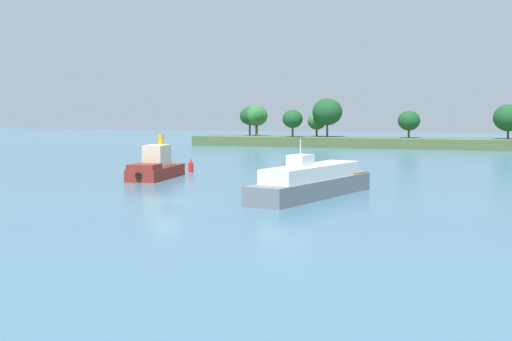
% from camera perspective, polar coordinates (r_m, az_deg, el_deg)
% --- Properties ---
extents(ground_plane, '(400.00, 400.00, 0.00)m').
position_cam_1_polar(ground_plane, '(64.72, -7.15, -2.49)').
color(ground_plane, teal).
extents(treeline_island, '(93.11, 11.74, 10.70)m').
position_cam_1_polar(treeline_island, '(157.40, 10.18, 2.82)').
color(treeline_island, '#4C6038').
rests_on(treeline_island, ground).
extents(fishing_skiff, '(5.40, 4.18, 0.87)m').
position_cam_1_polar(fishing_skiff, '(80.29, 4.22, -0.88)').
color(fishing_skiff, '#19472D').
rests_on(fishing_skiff, ground).
extents(white_riverboat, '(7.84, 18.90, 5.55)m').
position_cam_1_polar(white_riverboat, '(67.64, 4.51, -0.92)').
color(white_riverboat, slate).
rests_on(white_riverboat, ground).
extents(tugboat, '(4.93, 11.73, 5.20)m').
position_cam_1_polar(tugboat, '(86.60, -8.01, 0.26)').
color(tugboat, maroon).
rests_on(tugboat, ground).
extents(channel_buoy_red, '(0.70, 0.70, 1.90)m').
position_cam_1_polar(channel_buoy_red, '(94.74, -5.22, 0.36)').
color(channel_buoy_red, red).
rests_on(channel_buoy_red, ground).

